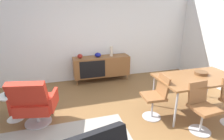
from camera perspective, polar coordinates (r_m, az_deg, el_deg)
The scene contains 13 objects.
ground_plane at distance 3.27m, azimuth 0.71°, elevation -18.96°, with size 8.32×8.32×0.00m, color brown.
wall_back at distance 5.14m, azimuth -7.91°, elevation 12.17°, with size 6.80×0.12×2.80m, color white.
sideboard at distance 5.12m, azimuth -3.42°, elevation 1.25°, with size 1.60×0.45×0.72m.
vase_cobalt at distance 4.93m, azimuth -10.27°, elevation 4.41°, with size 0.14×0.14×0.12m.
vase_sculptural_dark at distance 5.08m, azimuth -0.22°, elevation 6.09°, with size 0.09×0.09×0.28m.
vase_ceramic_small at distance 5.01m, azimuth -4.57°, elevation 4.88°, with size 0.18×0.18×0.12m.
dining_table at distance 3.90m, azimuth 25.73°, elevation -2.59°, with size 1.60×0.90×0.74m.
wooden_bowl_on_table at distance 4.04m, azimuth 26.75°, elevation -0.88°, with size 0.26×0.26×0.06m, color brown.
dining_chair_near_window at distance 3.48m, azimuth 14.07°, elevation -7.86°, with size 0.45×0.43×0.86m.
dining_chair_front_left at distance 3.39m, azimuth 26.82°, elevation -10.21°, with size 0.43×0.45×0.86m.
lounge_chair_red at distance 3.44m, azimuth -23.90°, elevation -9.42°, with size 0.81×0.76×0.95m.
side_table_round at distance 3.86m, azimuth -29.27°, elevation -9.54°, with size 0.44×0.44×0.52m.
fruit_bowl at distance 3.76m, azimuth -29.85°, elevation -6.37°, with size 0.20×0.20×0.11m.
Camera 1 is at (-0.76, -2.45, 2.02)m, focal length 28.38 mm.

